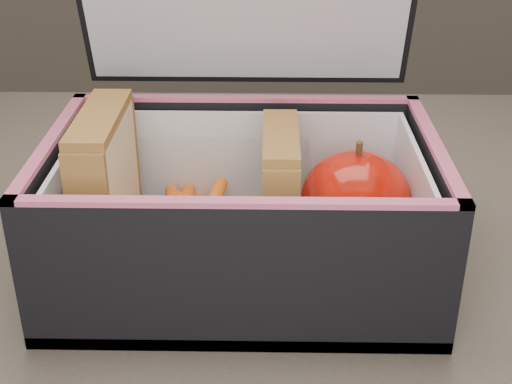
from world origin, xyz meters
TOP-DOWN VIEW (x-y plane):
  - kitchen_table at (0.00, 0.00)m, footprint 1.20×0.80m
  - lunch_bag at (0.04, -0.00)m, footprint 0.28×0.24m
  - plastic_tub at (-0.00, -0.01)m, footprint 0.17×0.12m
  - sandwich_left at (-0.06, -0.01)m, footprint 0.03×0.10m
  - sandwich_right at (0.06, -0.01)m, footprint 0.03×0.09m
  - carrot_sticks at (-0.00, 0.00)m, footprint 0.06×0.15m
  - paper_napkin at (0.11, 0.00)m, footprint 0.07×0.08m
  - red_apple at (0.12, 0.00)m, footprint 0.10×0.10m

SIDE VIEW (x-z plane):
  - kitchen_table at x=0.00m, z-range 0.28..1.03m
  - paper_napkin at x=0.11m, z-range 0.76..0.77m
  - carrot_sticks at x=0.00m, z-range 0.77..0.80m
  - plastic_tub at x=0.00m, z-range 0.76..0.83m
  - red_apple at x=0.12m, z-range 0.77..0.85m
  - lunch_bag at x=0.04m, z-range 0.67..0.95m
  - sandwich_right at x=0.06m, z-range 0.77..0.87m
  - sandwich_left at x=-0.06m, z-range 0.77..0.88m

